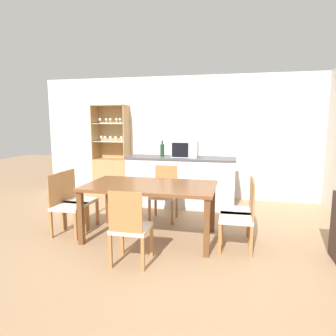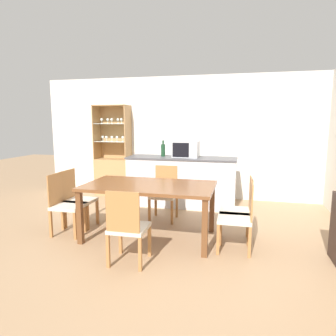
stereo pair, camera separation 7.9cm
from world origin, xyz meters
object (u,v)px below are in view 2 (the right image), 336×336
at_px(dining_chair_side_right_near, 238,217).
at_px(dining_chair_head_far, 164,194).
at_px(dining_chair_head_near, 128,227).
at_px(dining_table, 149,190).
at_px(dining_chair_side_right_far, 239,210).
at_px(dining_chair_side_left_far, 77,199).
at_px(microwave, 186,149).
at_px(wine_bottle, 163,150).
at_px(display_cabinet, 113,169).
at_px(dining_chair_side_left_near, 66,204).

relative_size(dining_chair_side_right_near, dining_chair_head_far, 1.00).
bearing_deg(dining_chair_head_near, dining_table, 88.67).
relative_size(dining_table, dining_chair_head_near, 2.01).
relative_size(dining_table, dining_chair_side_right_far, 2.01).
bearing_deg(dining_chair_side_left_far, dining_chair_side_right_near, 85.04).
bearing_deg(dining_chair_side_left_far, dining_table, 84.98).
bearing_deg(dining_chair_head_near, dining_chair_side_left_far, 139.95).
height_order(microwave, wine_bottle, wine_bottle).
bearing_deg(microwave, dining_chair_head_near, -94.18).
height_order(dining_chair_side_right_near, dining_chair_head_far, same).
bearing_deg(dining_chair_head_near, dining_chair_head_far, 88.63).
bearing_deg(dining_chair_side_left_far, dining_chair_side_right_far, 92.07).
height_order(dining_chair_head_near, dining_chair_side_left_far, same).
relative_size(dining_chair_head_near, wine_bottle, 2.84).
relative_size(display_cabinet, dining_chair_head_near, 2.22).
distance_m(dining_table, microwave, 1.80).
relative_size(dining_chair_head_near, dining_chair_side_right_near, 1.00).
xyz_separation_m(dining_chair_side_left_near, dining_chair_side_left_far, (0.00, 0.30, 0.00)).
bearing_deg(dining_chair_head_far, dining_chair_side_right_near, 141.23).
bearing_deg(microwave, dining_chair_side_right_near, -61.56).
bearing_deg(microwave, wine_bottle, 176.28).
bearing_deg(dining_table, dining_chair_side_right_far, 7.11).
xyz_separation_m(dining_chair_head_near, dining_chair_side_left_far, (-1.21, 0.97, 0.00)).
bearing_deg(dining_chair_head_near, wine_bottle, 94.53).
relative_size(dining_table, microwave, 3.68).
height_order(dining_chair_side_left_near, wine_bottle, wine_bottle).
relative_size(dining_chair_side_left_far, wine_bottle, 2.84).
height_order(display_cabinet, dining_chair_side_left_near, display_cabinet).
height_order(dining_chair_side_right_far, wine_bottle, wine_bottle).
distance_m(dining_chair_side_right_near, dining_chair_side_left_near, 2.42).
bearing_deg(dining_chair_side_left_near, dining_table, 95.19).
distance_m(dining_chair_head_far, dining_chair_side_left_far, 1.38).
xyz_separation_m(dining_chair_head_near, dining_chair_side_right_near, (1.21, 0.67, 0.00)).
bearing_deg(display_cabinet, dining_chair_head_near, -63.29).
xyz_separation_m(dining_chair_head_near, wine_bottle, (-0.27, 2.59, 0.63)).
relative_size(display_cabinet, dining_chair_side_right_near, 2.22).
relative_size(dining_chair_side_left_far, dining_chair_side_right_far, 1.00).
relative_size(display_cabinet, microwave, 4.07).
xyz_separation_m(dining_chair_head_far, dining_chair_side_right_far, (1.21, -0.67, 0.00)).
xyz_separation_m(dining_table, dining_chair_side_right_near, (1.21, -0.15, -0.24)).
bearing_deg(dining_chair_side_left_near, dining_chair_side_left_far, 178.13).
xyz_separation_m(dining_table, wine_bottle, (-0.27, 1.77, 0.39)).
distance_m(dining_chair_side_right_far, microwave, 2.00).
bearing_deg(wine_bottle, dining_chair_head_near, -84.06).
bearing_deg(dining_table, wine_bottle, 98.62).
height_order(display_cabinet, dining_chair_head_near, display_cabinet).
bearing_deg(dining_chair_side_right_near, wine_bottle, 36.89).
relative_size(dining_chair_side_right_far, wine_bottle, 2.84).
distance_m(dining_table, dining_chair_head_far, 0.85).
relative_size(microwave, wine_bottle, 1.55).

